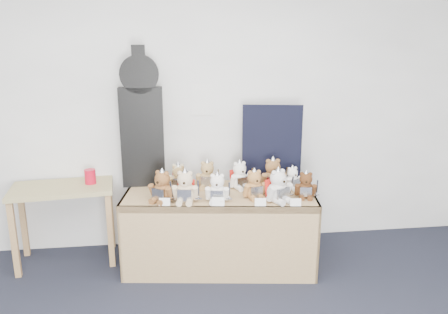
{
  "coord_description": "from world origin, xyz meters",
  "views": [
    {
      "loc": [
        -0.03,
        -1.61,
        1.97
      ],
      "look_at": [
        0.42,
        1.89,
        1.04
      ],
      "focal_mm": 35.0,
      "sensor_mm": 36.0,
      "label": 1
    }
  ],
  "objects": [
    {
      "name": "display_table",
      "position": [
        0.38,
        1.92,
        0.54
      ],
      "size": [
        1.73,
        0.91,
        0.69
      ],
      "rotation": [
        0.0,
        0.0,
        -0.14
      ],
      "color": "#98744D",
      "rests_on": "floor"
    },
    {
      "name": "navy_board",
      "position": [
        0.9,
        2.22,
        1.05
      ],
      "size": [
        0.54,
        0.12,
        0.73
      ],
      "primitive_type": "cube",
      "rotation": [
        0.0,
        0.0,
        -0.18
      ],
      "color": "black",
      "rests_on": "display_table"
    },
    {
      "name": "teddy_back_end",
      "position": [
        1.05,
        2.01,
        0.78
      ],
      "size": [
        0.19,
        0.18,
        0.23
      ],
      "rotation": [
        0.0,
        0.0,
        0.31
      ],
      "color": "white",
      "rests_on": "display_table"
    },
    {
      "name": "teddy_back_left",
      "position": [
        0.04,
        2.14,
        0.79
      ],
      "size": [
        0.21,
        0.19,
        0.26
      ],
      "rotation": [
        0.0,
        0.0,
        -0.19
      ],
      "color": "#C5B890",
      "rests_on": "display_table"
    },
    {
      "name": "teddy_front_end",
      "position": [
        1.1,
        1.77,
        0.79
      ],
      "size": [
        0.21,
        0.19,
        0.25
      ],
      "rotation": [
        0.0,
        0.0,
        -0.23
      ],
      "color": "#4F2F1B",
      "rests_on": "display_table"
    },
    {
      "name": "entry_card_c",
      "position": [
        0.68,
        1.61,
        0.72
      ],
      "size": [
        0.09,
        0.03,
        0.06
      ],
      "primitive_type": "cube",
      "rotation": [
        -0.24,
        0.0,
        -0.14
      ],
      "color": "white",
      "rests_on": "display_table"
    },
    {
      "name": "teddy_front_right",
      "position": [
        0.67,
        1.81,
        0.8
      ],
      "size": [
        0.23,
        0.2,
        0.28
      ],
      "rotation": [
        0.0,
        0.0,
        0.16
      ],
      "color": "#A16E3D",
      "rests_on": "display_table"
    },
    {
      "name": "entry_card_d",
      "position": [
        0.96,
        1.58,
        0.72
      ],
      "size": [
        0.09,
        0.03,
        0.06
      ],
      "primitive_type": "cube",
      "rotation": [
        -0.24,
        0.0,
        -0.14
      ],
      "color": "white",
      "rests_on": "display_table"
    },
    {
      "name": "teddy_front_left",
      "position": [
        0.08,
        1.79,
        0.81
      ],
      "size": [
        0.25,
        0.22,
        0.3
      ],
      "rotation": [
        0.0,
        0.0,
        -0.15
      ],
      "color": "#D0B692",
      "rests_on": "display_table"
    },
    {
      "name": "teddy_back_far_left",
      "position": [
        0.04,
        2.12,
        0.79
      ],
      "size": [
        0.2,
        0.17,
        0.25
      ],
      "rotation": [
        0.0,
        0.0,
        -0.06
      ],
      "color": "#A07C4A",
      "rests_on": "display_table"
    },
    {
      "name": "red_cup",
      "position": [
        -0.75,
        2.27,
        0.79
      ],
      "size": [
        0.1,
        0.1,
        0.13
      ],
      "primitive_type": "cylinder",
      "color": "red",
      "rests_on": "side_table"
    },
    {
      "name": "teddy_front_centre",
      "position": [
        0.34,
        1.76,
        0.8
      ],
      "size": [
        0.22,
        0.2,
        0.27
      ],
      "rotation": [
        0.0,
        0.0,
        -0.18
      ],
      "color": "white",
      "rests_on": "display_table"
    },
    {
      "name": "room_shell",
      "position": [
        0.29,
        2.49,
        1.44
      ],
      "size": [
        6.0,
        6.0,
        6.0
      ],
      "color": "silver",
      "rests_on": "floor"
    },
    {
      "name": "entry_card_a",
      "position": [
        -0.09,
        1.72,
        0.72
      ],
      "size": [
        0.09,
        0.03,
        0.06
      ],
      "primitive_type": "cube",
      "rotation": [
        -0.24,
        0.0,
        -0.14
      ],
      "color": "white",
      "rests_on": "display_table"
    },
    {
      "name": "teddy_front_far_right",
      "position": [
        0.84,
        1.7,
        0.81
      ],
      "size": [
        0.26,
        0.25,
        0.31
      ],
      "rotation": [
        0.0,
        0.0,
        0.44
      ],
      "color": "silver",
      "rests_on": "display_table"
    },
    {
      "name": "teddy_front_far_left",
      "position": [
        -0.1,
        1.83,
        0.81
      ],
      "size": [
        0.24,
        0.24,
        0.3
      ],
      "rotation": [
        0.0,
        0.0,
        -0.56
      ],
      "color": "brown",
      "rests_on": "display_table"
    },
    {
      "name": "side_table",
      "position": [
        -1.0,
        2.22,
        0.6
      ],
      "size": [
        0.92,
        0.58,
        0.73
      ],
      "rotation": [
        0.0,
        0.0,
        0.11
      ],
      "color": "#9D8B54",
      "rests_on": "floor"
    },
    {
      "name": "teddy_back_right",
      "position": [
        0.88,
        2.03,
        0.81
      ],
      "size": [
        0.26,
        0.2,
        0.31
      ],
      "rotation": [
        0.0,
        0.0,
        0.02
      ],
      "color": "olive",
      "rests_on": "display_table"
    },
    {
      "name": "teddy_back_centre_right",
      "position": [
        0.58,
        2.08,
        0.8
      ],
      "size": [
        0.24,
        0.22,
        0.28
      ],
      "rotation": [
        0.0,
        0.0,
        0.29
      ],
      "color": "white",
      "rests_on": "display_table"
    },
    {
      "name": "teddy_back_centre_left",
      "position": [
        0.3,
        2.14,
        0.8
      ],
      "size": [
        0.23,
        0.2,
        0.28
      ],
      "rotation": [
        0.0,
        0.0,
        -0.18
      ],
      "color": "tan",
      "rests_on": "display_table"
    },
    {
      "name": "guitar_case",
      "position": [
        -0.27,
        2.28,
        1.3
      ],
      "size": [
        0.38,
        0.11,
        1.25
      ],
      "rotation": [
        0.0,
        0.0,
        0.0
      ],
      "color": "black",
      "rests_on": "display_table"
    },
    {
      "name": "entry_card_b",
      "position": [
        0.34,
        1.66,
        0.73
      ],
      "size": [
        0.1,
        0.03,
        0.07
      ],
      "primitive_type": "cube",
      "rotation": [
        -0.24,
        0.0,
        -0.14
      ],
      "color": "white",
      "rests_on": "display_table"
    }
  ]
}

